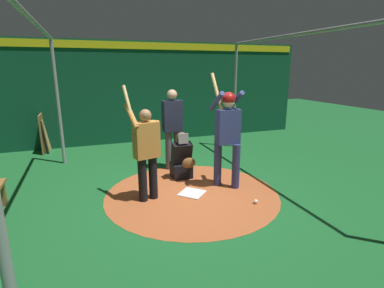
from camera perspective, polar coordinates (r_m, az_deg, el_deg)
The scene contains 11 objects.
ground_plane at distance 5.52m, azimuth -0.00°, elevation -9.58°, with size 26.64×26.64×0.00m, color #195B28.
dirt_circle at distance 5.52m, azimuth -0.00°, elevation -9.55°, with size 3.17×3.17×0.01m, color #AD562D.
home_plate at distance 5.52m, azimuth -0.00°, elevation -9.47°, with size 0.42×0.42×0.01m, color white.
batter at distance 5.56m, azimuth 6.86°, elevation 2.67°, with size 0.68×0.49×2.17m.
catcher at distance 6.15m, azimuth -1.97°, elevation -3.10°, with size 0.58×0.40×0.99m.
umpire at distance 6.59m, azimuth -3.79°, elevation 3.69°, with size 0.23×0.49×1.80m.
visitor at distance 5.05m, azimuth -8.86°, elevation -0.93°, with size 0.54×0.56×1.98m.
back_wall at distance 9.30m, azimuth -9.45°, elevation 9.89°, with size 0.22×10.64×3.03m.
cage_frame at distance 5.04m, azimuth -0.00°, elevation 12.24°, with size 5.60×4.69×2.92m.
bat_rack at distance 9.11m, azimuth -26.75°, elevation 1.83°, with size 0.94×0.20×1.05m.
baseball_0 at distance 5.24m, azimuth 12.23°, elevation -10.83°, with size 0.07×0.07×0.07m, color white.
Camera 1 is at (4.73, -1.73, 2.26)m, focal length 27.54 mm.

